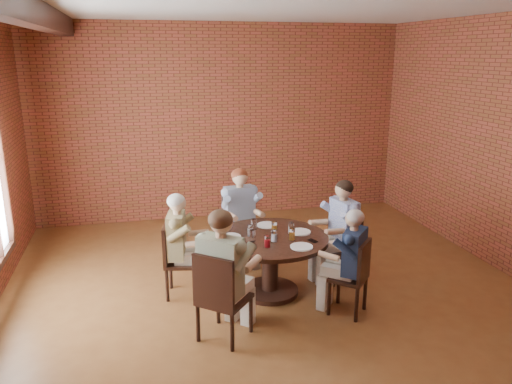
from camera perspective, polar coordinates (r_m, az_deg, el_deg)
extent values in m
plane|color=brown|center=(6.13, 2.35, -12.53)|extent=(7.00, 7.00, 0.00)
plane|color=silver|center=(5.42, 2.77, 21.02)|extent=(7.00, 7.00, 0.00)
plane|color=brown|center=(8.89, -3.87, 7.92)|extent=(7.00, 0.00, 7.00)
plane|color=brown|center=(2.57, 25.79, -13.72)|extent=(7.00, 0.00, 7.00)
cube|color=black|center=(5.27, -25.24, 18.37)|extent=(0.22, 6.90, 0.26)
cylinder|color=black|center=(6.34, 1.59, -11.19)|extent=(0.71, 0.71, 0.06)
cylinder|color=black|center=(6.20, 1.61, -8.55)|extent=(0.20, 0.20, 0.64)
cylinder|color=#351C13|center=(6.06, 1.63, -5.32)|extent=(1.41, 1.41, 0.05)
cube|color=black|center=(6.64, 9.42, -6.34)|extent=(0.50, 0.50, 0.04)
cube|color=black|center=(6.65, 10.91, -3.94)|extent=(0.12, 0.43, 0.49)
cylinder|color=black|center=(6.77, 7.17, -7.85)|extent=(0.04, 0.04, 0.41)
cylinder|color=black|center=(6.49, 8.88, -8.99)|extent=(0.04, 0.04, 0.41)
cylinder|color=black|center=(6.96, 9.76, -7.30)|extent=(0.04, 0.04, 0.41)
cylinder|color=black|center=(6.69, 11.54, -8.37)|extent=(0.04, 0.04, 0.41)
cube|color=black|center=(7.09, -1.71, -4.68)|extent=(0.49, 0.49, 0.04)
cube|color=black|center=(7.17, -2.26, -2.17)|extent=(0.44, 0.09, 0.50)
cylinder|color=black|center=(6.95, -2.64, -7.11)|extent=(0.04, 0.04, 0.41)
cylinder|color=black|center=(7.07, 0.25, -6.69)|extent=(0.04, 0.04, 0.41)
cylinder|color=black|center=(7.28, -3.59, -6.04)|extent=(0.04, 0.04, 0.41)
cylinder|color=black|center=(7.39, -0.82, -5.67)|extent=(0.04, 0.04, 0.41)
cube|color=black|center=(6.19, -8.41, -7.94)|extent=(0.48, 0.48, 0.04)
cube|color=black|center=(6.12, -10.22, -5.76)|extent=(0.12, 0.41, 0.46)
cylinder|color=black|center=(6.12, -6.86, -10.53)|extent=(0.04, 0.04, 0.41)
cylinder|color=black|center=(6.43, -6.62, -9.17)|extent=(0.04, 0.04, 0.41)
cylinder|color=black|center=(6.15, -10.13, -10.49)|extent=(0.04, 0.04, 0.41)
cylinder|color=black|center=(6.46, -9.72, -9.15)|extent=(0.04, 0.04, 0.41)
cube|color=black|center=(5.28, -3.62, -12.14)|extent=(0.65, 0.65, 0.04)
cube|color=black|center=(4.99, -4.93, -10.24)|extent=(0.38, 0.33, 0.53)
cylinder|color=black|center=(5.46, -0.60, -13.82)|extent=(0.04, 0.04, 0.41)
cylinder|color=black|center=(5.63, -4.34, -12.87)|extent=(0.04, 0.04, 0.41)
cylinder|color=black|center=(5.16, -2.74, -15.77)|extent=(0.04, 0.04, 0.41)
cylinder|color=black|center=(5.34, -6.65, -14.67)|extent=(0.04, 0.04, 0.41)
cube|color=black|center=(5.83, 10.50, -9.61)|extent=(0.54, 0.54, 0.04)
cube|color=black|center=(5.69, 12.26, -7.74)|extent=(0.29, 0.31, 0.44)
cylinder|color=black|center=(6.11, 9.42, -10.67)|extent=(0.04, 0.04, 0.41)
cylinder|color=black|center=(5.84, 8.35, -11.94)|extent=(0.04, 0.04, 0.41)
cylinder|color=black|center=(6.02, 12.36, -11.22)|extent=(0.04, 0.04, 0.41)
cylinder|color=black|center=(5.75, 11.42, -12.54)|extent=(0.04, 0.04, 0.41)
cylinder|color=white|center=(6.20, 5.06, -4.56)|extent=(0.26, 0.26, 0.01)
cylinder|color=white|center=(6.41, 1.27, -3.80)|extent=(0.26, 0.26, 0.01)
cylinder|color=white|center=(6.02, -2.96, -5.13)|extent=(0.26, 0.26, 0.01)
cylinder|color=white|center=(5.74, 5.22, -6.24)|extent=(0.26, 0.26, 0.01)
cylinder|color=white|center=(6.12, 4.03, -4.16)|extent=(0.07, 0.07, 0.14)
cylinder|color=white|center=(6.15, 2.10, -4.04)|extent=(0.07, 0.07, 0.14)
cylinder|color=white|center=(6.24, -0.27, -3.73)|extent=(0.07, 0.07, 0.14)
cylinder|color=white|center=(6.04, -0.66, -4.42)|extent=(0.07, 0.07, 0.14)
cylinder|color=white|center=(5.87, -0.41, -5.01)|extent=(0.07, 0.07, 0.14)
cylinder|color=white|center=(5.70, 1.29, -5.65)|extent=(0.07, 0.07, 0.14)
cylinder|color=white|center=(5.87, 2.09, -5.02)|extent=(0.07, 0.07, 0.14)
cylinder|color=white|center=(5.93, 4.14, -4.82)|extent=(0.07, 0.07, 0.14)
cube|color=black|center=(5.94, 6.48, -5.55)|extent=(0.10, 0.14, 0.01)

